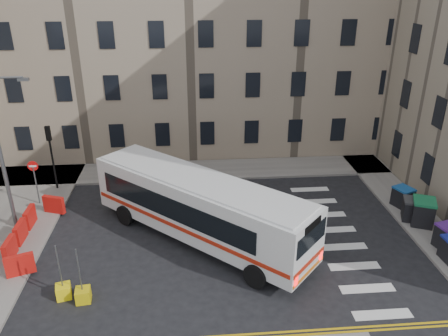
{
  "coord_description": "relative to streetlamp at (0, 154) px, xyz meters",
  "views": [
    {
      "loc": [
        -3.51,
        -19.07,
        12.6
      ],
      "look_at": [
        -1.73,
        2.31,
        3.0
      ],
      "focal_mm": 35.0,
      "sensor_mm": 36.0,
      "label": 1
    }
  ],
  "objects": [
    {
      "name": "ground",
      "position": [
        13.0,
        -2.0,
        -4.34
      ],
      "size": [
        120.0,
        120.0,
        0.0
      ],
      "primitive_type": "plane",
      "color": "black",
      "rests_on": "ground"
    },
    {
      "name": "pavement_north",
      "position": [
        7.0,
        6.6,
        -4.26
      ],
      "size": [
        36.0,
        3.2,
        0.15
      ],
      "primitive_type": "cube",
      "color": "slate",
      "rests_on": "ground"
    },
    {
      "name": "pavement_east",
      "position": [
        22.0,
        2.0,
        -4.26
      ],
      "size": [
        2.4,
        26.0,
        0.15
      ],
      "primitive_type": "cube",
      "color": "slate",
      "rests_on": "ground"
    },
    {
      "name": "terrace_north",
      "position": [
        6.0,
        13.5,
        4.28
      ],
      "size": [
        38.3,
        10.8,
        17.2
      ],
      "color": "gray",
      "rests_on": "ground"
    },
    {
      "name": "traffic_light_nw",
      "position": [
        1.0,
        4.5,
        -1.47
      ],
      "size": [
        0.28,
        0.22,
        4.1
      ],
      "color": "black",
      "rests_on": "pavement_west"
    },
    {
      "name": "streetlamp",
      "position": [
        0.0,
        0.0,
        0.0
      ],
      "size": [
        0.5,
        0.22,
        8.14
      ],
      "color": "#595B5E",
      "rests_on": "pavement_west"
    },
    {
      "name": "no_entry_north",
      "position": [
        0.5,
        2.5,
        -2.26
      ],
      "size": [
        0.6,
        0.08,
        3.0
      ],
      "color": "#595B5E",
      "rests_on": "pavement_west"
    },
    {
      "name": "roadworks_barriers",
      "position": [
        1.16,
        -1.5,
        -3.69
      ],
      "size": [
        1.66,
        6.26,
        1.0
      ],
      "color": "red",
      "rests_on": "pavement_west"
    },
    {
      "name": "bus",
      "position": [
        9.85,
        -1.85,
        -2.39
      ],
      "size": [
        11.0,
        10.44,
        3.37
      ],
      "rotation": [
        0.0,
        0.0,
        0.83
      ],
      "color": "silver",
      "rests_on": "ground"
    },
    {
      "name": "wheelie_bin_b",
      "position": [
        21.96,
        -3.94,
        -3.56
      ],
      "size": [
        1.21,
        1.32,
        1.24
      ],
      "rotation": [
        0.0,
        0.0,
        0.24
      ],
      "color": "black",
      "rests_on": "pavement_east"
    },
    {
      "name": "wheelie_bin_c",
      "position": [
        21.86,
        -1.59,
        -3.47
      ],
      "size": [
        1.55,
        1.64,
        1.43
      ],
      "rotation": [
        0.0,
        0.0,
        -0.41
      ],
      "color": "black",
      "rests_on": "pavement_east"
    },
    {
      "name": "wheelie_bin_d",
      "position": [
        21.5,
        -1.08,
        -3.58
      ],
      "size": [
        1.27,
        1.36,
        1.21
      ],
      "rotation": [
        0.0,
        0.0,
        -0.36
      ],
      "color": "black",
      "rests_on": "pavement_east"
    },
    {
      "name": "wheelie_bin_e",
      "position": [
        21.71,
        0.41,
        -3.6
      ],
      "size": [
        1.24,
        1.32,
        1.16
      ],
      "rotation": [
        0.0,
        0.0,
        0.39
      ],
      "color": "black",
      "rests_on": "pavement_east"
    },
    {
      "name": "bollard_yellow",
      "position": [
        3.95,
        -5.86,
        -4.04
      ],
      "size": [
        0.73,
        0.73,
        0.6
      ],
      "primitive_type": "cube",
      "rotation": [
        0.0,
        0.0,
        0.25
      ],
      "color": "yellow",
      "rests_on": "ground"
    },
    {
      "name": "bollard_chevron",
      "position": [
        4.82,
        -6.16,
        -4.04
      ],
      "size": [
        0.67,
        0.67,
        0.6
      ],
      "primitive_type": "cube",
      "rotation": [
        0.0,
        0.0,
        0.12
      ],
      "color": "gold",
      "rests_on": "ground"
    }
  ]
}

